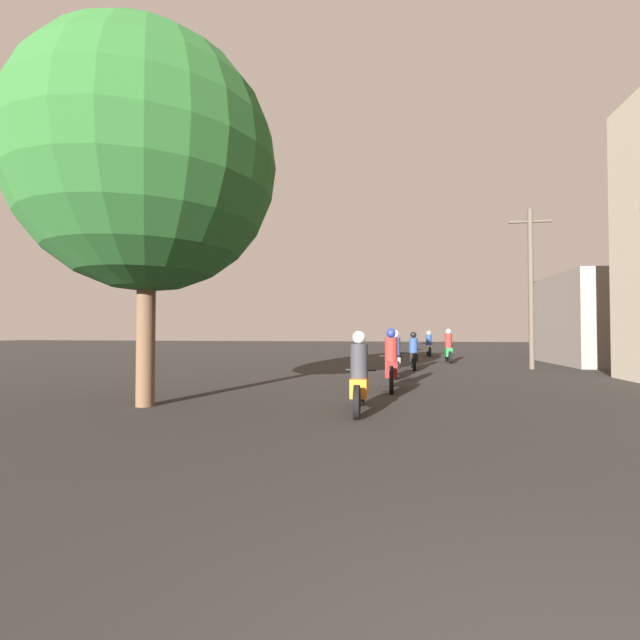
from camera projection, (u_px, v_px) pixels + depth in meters
motorcycle_orange at (359, 379)px, 7.92m from camera, size 0.60×1.93×1.50m
motorcycle_red at (391, 365)px, 10.87m from camera, size 0.60×1.96×1.57m
motorcycle_silver at (395, 358)px, 13.85m from camera, size 0.60×1.92×1.53m
motorcycle_black at (413, 354)px, 16.71m from camera, size 0.60×1.89×1.46m
motorcycle_green at (448, 349)px, 20.30m from camera, size 0.60×1.85×1.60m
motorcycle_white at (429, 346)px, 25.31m from camera, size 0.60×1.97×1.50m
building_right_far at (611, 319)px, 19.32m from camera, size 5.07×6.15×4.04m
utility_pole_far at (531, 285)px, 16.82m from camera, size 1.60×0.20×6.32m
street_tree at (148, 165)px, 8.64m from camera, size 5.16×5.16×7.46m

